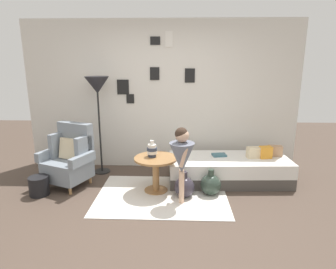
{
  "coord_description": "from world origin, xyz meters",
  "views": [
    {
      "loc": [
        0.31,
        -3.18,
        1.9
      ],
      "look_at": [
        0.15,
        0.95,
        0.85
      ],
      "focal_mm": 30.87,
      "sensor_mm": 36.0,
      "label": 1
    }
  ],
  "objects_px": {
    "book_on_daybed": "(219,155)",
    "demijohn_near": "(184,187)",
    "daybed": "(228,169)",
    "magazine_basket": "(39,186)",
    "demijohn_far": "(211,184)",
    "floor_lamp": "(97,89)",
    "armchair": "(70,158)",
    "side_table": "(156,167)",
    "person_child": "(182,156)",
    "vase_striped": "(152,150)"
  },
  "relations": [
    {
      "from": "vase_striped",
      "to": "side_table",
      "type": "bearing_deg",
      "value": -34.97
    },
    {
      "from": "vase_striped",
      "to": "armchair",
      "type": "bearing_deg",
      "value": 173.05
    },
    {
      "from": "magazine_basket",
      "to": "demijohn_far",
      "type": "bearing_deg",
      "value": 2.46
    },
    {
      "from": "armchair",
      "to": "vase_striped",
      "type": "bearing_deg",
      "value": -6.95
    },
    {
      "from": "vase_striped",
      "to": "demijohn_far",
      "type": "height_order",
      "value": "vase_striped"
    },
    {
      "from": "armchair",
      "to": "demijohn_far",
      "type": "relative_size",
      "value": 2.49
    },
    {
      "from": "side_table",
      "to": "vase_striped",
      "type": "height_order",
      "value": "vase_striped"
    },
    {
      "from": "daybed",
      "to": "floor_lamp",
      "type": "relative_size",
      "value": 1.16
    },
    {
      "from": "armchair",
      "to": "book_on_daybed",
      "type": "xyz_separation_m",
      "value": [
        2.36,
        0.31,
        -0.02
      ]
    },
    {
      "from": "armchair",
      "to": "demijohn_far",
      "type": "xyz_separation_m",
      "value": [
        2.17,
        -0.29,
        -0.28
      ]
    },
    {
      "from": "side_table",
      "to": "demijohn_near",
      "type": "height_order",
      "value": "side_table"
    },
    {
      "from": "demijohn_far",
      "to": "magazine_basket",
      "type": "height_order",
      "value": "demijohn_far"
    },
    {
      "from": "side_table",
      "to": "demijohn_far",
      "type": "height_order",
      "value": "side_table"
    },
    {
      "from": "person_child",
      "to": "demijohn_near",
      "type": "xyz_separation_m",
      "value": [
        0.04,
        0.15,
        -0.52
      ]
    },
    {
      "from": "daybed",
      "to": "book_on_daybed",
      "type": "distance_m",
      "value": 0.28
    },
    {
      "from": "armchair",
      "to": "person_child",
      "type": "xyz_separation_m",
      "value": [
        1.74,
        -0.53,
        0.24
      ]
    },
    {
      "from": "book_on_daybed",
      "to": "demijohn_near",
      "type": "relative_size",
      "value": 0.58
    },
    {
      "from": "book_on_daybed",
      "to": "demijohn_near",
      "type": "height_order",
      "value": "book_on_daybed"
    },
    {
      "from": "person_child",
      "to": "side_table",
      "type": "bearing_deg",
      "value": 139.15
    },
    {
      "from": "demijohn_near",
      "to": "daybed",
      "type": "bearing_deg",
      "value": 39.31
    },
    {
      "from": "side_table",
      "to": "floor_lamp",
      "type": "relative_size",
      "value": 0.38
    },
    {
      "from": "vase_striped",
      "to": "demijohn_far",
      "type": "relative_size",
      "value": 0.63
    },
    {
      "from": "floor_lamp",
      "to": "magazine_basket",
      "type": "distance_m",
      "value": 1.75
    },
    {
      "from": "daybed",
      "to": "person_child",
      "type": "bearing_deg",
      "value": -135.73
    },
    {
      "from": "book_on_daybed",
      "to": "demijohn_far",
      "type": "height_order",
      "value": "book_on_daybed"
    },
    {
      "from": "daybed",
      "to": "magazine_basket",
      "type": "xyz_separation_m",
      "value": [
        -2.84,
        -0.61,
        -0.06
      ]
    },
    {
      "from": "side_table",
      "to": "floor_lamp",
      "type": "height_order",
      "value": "floor_lamp"
    },
    {
      "from": "vase_striped",
      "to": "person_child",
      "type": "relative_size",
      "value": 0.23
    },
    {
      "from": "daybed",
      "to": "person_child",
      "type": "height_order",
      "value": "person_child"
    },
    {
      "from": "armchair",
      "to": "daybed",
      "type": "xyz_separation_m",
      "value": [
        2.51,
        0.22,
        -0.24
      ]
    },
    {
      "from": "person_child",
      "to": "vase_striped",
      "type": "bearing_deg",
      "value": 139.85
    },
    {
      "from": "daybed",
      "to": "side_table",
      "type": "bearing_deg",
      "value": -159.96
    },
    {
      "from": "daybed",
      "to": "magazine_basket",
      "type": "bearing_deg",
      "value": -167.83
    },
    {
      "from": "demijohn_far",
      "to": "magazine_basket",
      "type": "xyz_separation_m",
      "value": [
        -2.5,
        -0.11,
        -0.02
      ]
    },
    {
      "from": "daybed",
      "to": "floor_lamp",
      "type": "xyz_separation_m",
      "value": [
        -2.16,
        0.32,
        1.25
      ]
    },
    {
      "from": "demijohn_far",
      "to": "magazine_basket",
      "type": "relative_size",
      "value": 1.39
    },
    {
      "from": "floor_lamp",
      "to": "vase_striped",
      "type": "bearing_deg",
      "value": -36.06
    },
    {
      "from": "armchair",
      "to": "vase_striped",
      "type": "height_order",
      "value": "armchair"
    },
    {
      "from": "side_table",
      "to": "person_child",
      "type": "height_order",
      "value": "person_child"
    },
    {
      "from": "book_on_daybed",
      "to": "daybed",
      "type": "bearing_deg",
      "value": -32.05
    },
    {
      "from": "person_child",
      "to": "demijohn_near",
      "type": "bearing_deg",
      "value": 74.66
    },
    {
      "from": "armchair",
      "to": "book_on_daybed",
      "type": "distance_m",
      "value": 2.38
    },
    {
      "from": "vase_striped",
      "to": "demijohn_near",
      "type": "height_order",
      "value": "vase_striped"
    },
    {
      "from": "vase_striped",
      "to": "book_on_daybed",
      "type": "height_order",
      "value": "vase_striped"
    },
    {
      "from": "daybed",
      "to": "demijohn_far",
      "type": "height_order",
      "value": "daybed"
    },
    {
      "from": "magazine_basket",
      "to": "vase_striped",
      "type": "bearing_deg",
      "value": 8.11
    },
    {
      "from": "book_on_daybed",
      "to": "magazine_basket",
      "type": "relative_size",
      "value": 0.79
    },
    {
      "from": "floor_lamp",
      "to": "demijohn_near",
      "type": "xyz_separation_m",
      "value": [
        1.44,
        -0.91,
        -1.3
      ]
    },
    {
      "from": "daybed",
      "to": "person_child",
      "type": "distance_m",
      "value": 1.17
    },
    {
      "from": "magazine_basket",
      "to": "floor_lamp",
      "type": "bearing_deg",
      "value": 53.88
    }
  ]
}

